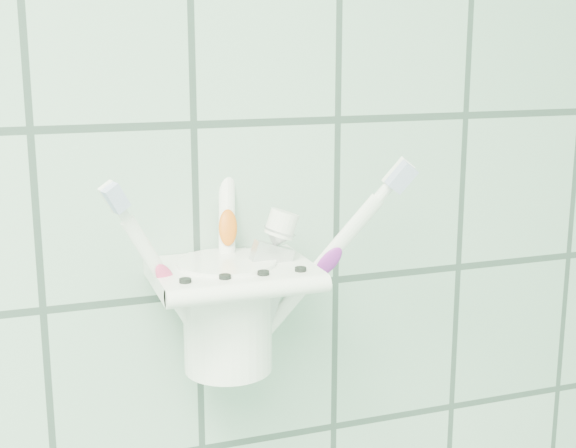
# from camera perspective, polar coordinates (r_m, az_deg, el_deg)

# --- Properties ---
(holder_bracket) EXTENTS (0.13, 0.10, 0.04)m
(holder_bracket) POSITION_cam_1_polar(r_m,az_deg,el_deg) (0.65, -3.99, -3.66)
(holder_bracket) COLOR white
(holder_bracket) RESTS_ON wall_back
(cup) EXTENTS (0.08, 0.08, 0.09)m
(cup) POSITION_cam_1_polar(r_m,az_deg,el_deg) (0.67, -4.32, -6.16)
(cup) COLOR white
(cup) RESTS_ON holder_bracket
(toothbrush_pink) EXTENTS (0.08, 0.04, 0.18)m
(toothbrush_pink) POSITION_cam_1_polar(r_m,az_deg,el_deg) (0.65, -5.52, -1.97)
(toothbrush_pink) COLOR white
(toothbrush_pink) RESTS_ON cup
(toothbrush_blue) EXTENTS (0.04, 0.08, 0.22)m
(toothbrush_blue) POSITION_cam_1_polar(r_m,az_deg,el_deg) (0.64, -4.52, -0.64)
(toothbrush_blue) COLOR white
(toothbrush_blue) RESTS_ON cup
(toothbrush_orange) EXTENTS (0.11, 0.05, 0.20)m
(toothbrush_orange) POSITION_cam_1_polar(r_m,az_deg,el_deg) (0.66, -3.05, -0.58)
(toothbrush_orange) COLOR white
(toothbrush_orange) RESTS_ON cup
(toothpaste_tube) EXTENTS (0.06, 0.03, 0.14)m
(toothpaste_tube) POSITION_cam_1_polar(r_m,az_deg,el_deg) (0.65, -3.59, -3.55)
(toothpaste_tube) COLOR silver
(toothpaste_tube) RESTS_ON cup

